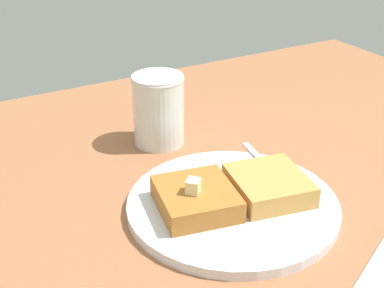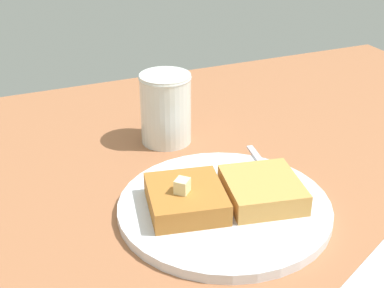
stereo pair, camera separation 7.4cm
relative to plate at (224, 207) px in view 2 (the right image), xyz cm
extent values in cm
cube|color=#A16440|center=(2.14, -11.46, -1.77)|extent=(124.18, 124.18, 2.06)
cylinder|color=white|center=(0.00, 0.00, -0.09)|extent=(26.77, 26.77, 1.29)
torus|color=#22506C|center=(0.00, 0.00, 0.15)|extent=(26.77, 26.77, 0.80)
cube|color=#AF6C2B|center=(-4.80, 0.95, 1.92)|extent=(10.83, 11.40, 2.75)
cube|color=#D2974A|center=(4.80, -0.95, 1.92)|extent=(10.83, 11.40, 2.75)
cube|color=beige|center=(-5.47, 0.48, 4.17)|extent=(2.33, 2.33, 1.73)
cube|color=silver|center=(9.28, 7.00, 0.73)|extent=(2.46, 10.02, 0.36)
cube|color=silver|center=(8.27, 0.68, 0.73)|extent=(2.61, 3.11, 0.36)
cube|color=silver|center=(8.61, -2.41, 0.73)|extent=(0.82, 3.21, 0.36)
cube|color=silver|center=(8.07, -2.32, 0.73)|extent=(0.82, 3.21, 0.36)
cube|color=silver|center=(7.53, -2.24, 0.73)|extent=(0.82, 3.21, 0.36)
cube|color=silver|center=(6.98, -2.15, 0.73)|extent=(0.82, 3.21, 0.36)
cylinder|color=#5A2A0B|center=(0.34, 21.41, 3.23)|extent=(7.22, 7.22, 7.94)
cylinder|color=silver|center=(0.34, 21.41, 4.80)|extent=(7.84, 7.84, 11.07)
torus|color=silver|center=(0.34, 21.41, 9.88)|extent=(8.03, 8.03, 0.50)
camera|label=1|loc=(-32.32, -46.50, 37.88)|focal=50.00mm
camera|label=2|loc=(-25.69, -49.79, 37.88)|focal=50.00mm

